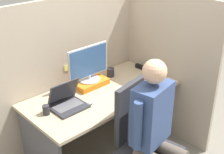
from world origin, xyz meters
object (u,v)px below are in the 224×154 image
office_chair (142,140)px  person (156,127)px  coffee_mug (111,72)px  pen_cup (46,110)px  carrot_toy (143,91)px  laptop (67,102)px  stapler (140,67)px  monitor (88,64)px  paper_box (89,82)px

office_chair → person: (-0.03, -0.17, 0.23)m
coffee_mug → pen_cup: (-0.92, -0.17, -0.00)m
carrot_toy → pen_cup: (-0.89, 0.32, 0.03)m
laptop → stapler: 1.10m
monitor → stapler: 0.71m
paper_box → laptop: size_ratio=1.15×
paper_box → carrot_toy: (0.27, -0.49, -0.01)m
carrot_toy → person: (-0.39, -0.49, 0.03)m
person → coffee_mug: 1.07m
stapler → pen_cup: 1.30m
stapler → office_chair: bearing=-136.6°
paper_box → carrot_toy: 0.56m
coffee_mug → person: bearing=-113.0°
monitor → pen_cup: size_ratio=5.48×
monitor → laptop: bearing=-153.6°
monitor → carrot_toy: (0.27, -0.50, -0.21)m
monitor → carrot_toy: monitor is taller
stapler → carrot_toy: (-0.41, -0.41, -0.00)m
person → stapler: bearing=48.3°
person → paper_box: bearing=83.0°
coffee_mug → paper_box: bearing=179.8°
office_chair → person: person is taller
laptop → person: person is taller
office_chair → person: bearing=-99.6°
laptop → coffee_mug: laptop is taller
office_chair → pen_cup: office_chair is taller
stapler → office_chair: size_ratio=0.13×
stapler → person: person is taller
laptop → office_chair: size_ratio=0.30×
stapler → coffee_mug: bearing=167.0°
stapler → carrot_toy: bearing=-135.0°
monitor → stapler: bearing=-7.7°
monitor → person: (-0.12, -0.99, -0.19)m
person → pen_cup: size_ratio=14.93×
monitor → stapler: monitor is taller
person → coffee_mug: bearing=67.0°
stapler → person: size_ratio=0.10×
coffee_mug → stapler: bearing=-13.0°
office_chair → monitor: bearing=83.5°
monitor → carrot_toy: 0.60m
laptop → pen_cup: 0.21m
monitor → coffee_mug: size_ratio=5.09×
monitor → stapler: (0.68, -0.09, -0.21)m
laptop → carrot_toy: bearing=-22.8°
laptop → person: (0.30, -0.78, -0.00)m
office_chair → pen_cup: size_ratio=11.57×
monitor → pen_cup: bearing=-164.0°
laptop → stapler: laptop is taller
monitor → carrot_toy: size_ratio=3.63×
laptop → coffee_mug: size_ratio=3.23×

